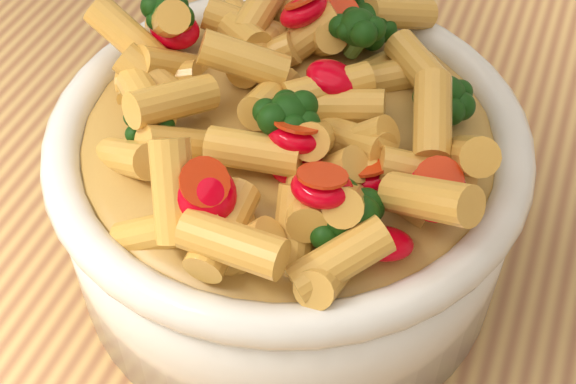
% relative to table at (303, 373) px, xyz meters
% --- Properties ---
extents(table, '(1.20, 0.80, 0.90)m').
position_rel_table_xyz_m(table, '(0.00, 0.00, 0.00)').
color(table, tan).
rests_on(table, ground).
extents(serving_bowl, '(0.25, 0.25, 0.11)m').
position_rel_table_xyz_m(serving_bowl, '(-0.02, 0.02, 0.16)').
color(serving_bowl, white).
rests_on(serving_bowl, table).
extents(pasta_salad, '(0.20, 0.20, 0.04)m').
position_rel_table_xyz_m(pasta_salad, '(-0.02, 0.02, 0.22)').
color(pasta_salad, '#F0B24B').
rests_on(pasta_salad, serving_bowl).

